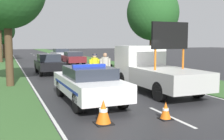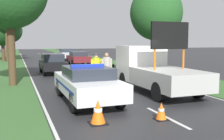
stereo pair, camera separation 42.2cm
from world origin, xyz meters
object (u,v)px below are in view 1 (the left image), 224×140
object	(u,v)px
queued_car_sedan_black	(49,63)
work_truck	(152,69)
police_car	(88,83)
traffic_cone_near_police	(166,111)
queued_car_wagon_maroon	(73,58)
roadside_tree_mid_left	(3,31)
roadside_tree_near_left	(153,13)
traffic_cone_near_truck	(85,77)
police_officer	(95,66)
pedestrian_civilian	(105,66)
traffic_cone_behind_barrier	(109,77)
queued_car_sedan_silver	(61,54)
road_barrier	(92,68)
traffic_cone_centre_front	(103,112)

from	to	relation	value
queued_car_sedan_black	work_truck	bearing A→B (deg)	112.69
police_car	traffic_cone_near_police	bearing A→B (deg)	-59.89
queued_car_wagon_maroon	roadside_tree_mid_left	xyz separation A→B (m)	(-6.76, 14.73, 3.30)
roadside_tree_near_left	roadside_tree_mid_left	distance (m)	27.36
police_car	traffic_cone_near_truck	size ratio (longest dim) A/B	10.31
police_officer	traffic_cone_near_police	size ratio (longest dim) A/B	3.16
pedestrian_civilian	traffic_cone_behind_barrier	world-z (taller)	pedestrian_civilian
police_car	traffic_cone_near_truck	world-z (taller)	police_car
police_car	pedestrian_civilian	distance (m)	4.29
traffic_cone_near_truck	roadside_tree_near_left	bearing A→B (deg)	7.02
police_car	queued_car_sedan_silver	xyz separation A→B (m)	(3.65, 24.18, 0.04)
police_car	police_officer	size ratio (longest dim) A/B	2.84
work_truck	traffic_cone_behind_barrier	world-z (taller)	work_truck
road_barrier	police_officer	distance (m)	0.49
pedestrian_civilian	traffic_cone_near_police	bearing A→B (deg)	-111.23
roadside_tree_near_left	traffic_cone_near_truck	bearing A→B (deg)	-172.98
traffic_cone_centre_front	traffic_cone_behind_barrier	xyz separation A→B (m)	(2.92, 6.97, -0.01)
traffic_cone_near_police	traffic_cone_behind_barrier	size ratio (longest dim) A/B	0.78
road_barrier	traffic_cone_near_police	size ratio (longest dim) A/B	4.62
road_barrier	police_car	bearing A→B (deg)	-116.25
pedestrian_civilian	traffic_cone_behind_barrier	bearing A→B (deg)	27.51
police_car	queued_car_wagon_maroon	world-z (taller)	police_car
road_barrier	pedestrian_civilian	world-z (taller)	pedestrian_civilian
police_officer	traffic_cone_behind_barrier	xyz separation A→B (m)	(0.89, 0.05, -0.68)
police_car	road_barrier	size ratio (longest dim) A/B	1.94
queued_car_sedan_silver	police_car	bearing A→B (deg)	81.42
traffic_cone_centre_front	traffic_cone_behind_barrier	bearing A→B (deg)	67.23
queued_car_sedan_black	queued_car_sedan_silver	distance (m)	14.62
police_officer	roadside_tree_mid_left	distance (m)	28.28
traffic_cone_behind_barrier	roadside_tree_mid_left	distance (m)	28.48
pedestrian_civilian	queued_car_wagon_maroon	bearing A→B (deg)	67.53
traffic_cone_near_truck	roadside_tree_mid_left	xyz separation A→B (m)	(-4.70, 26.16, 3.79)
traffic_cone_centre_front	queued_car_sedan_black	size ratio (longest dim) A/B	0.18
police_officer	pedestrian_civilian	bearing A→B (deg)	131.22
work_truck	roadside_tree_near_left	distance (m)	6.74
traffic_cone_near_police	roadside_tree_near_left	size ratio (longest dim) A/B	0.09
road_barrier	traffic_cone_centre_front	world-z (taller)	road_barrier
roadside_tree_mid_left	queued_car_wagon_maroon	bearing A→B (deg)	-65.34
traffic_cone_near_police	roadside_tree_mid_left	bearing A→B (deg)	97.75
pedestrian_civilian	traffic_cone_near_police	size ratio (longest dim) A/B	3.27
road_barrier	traffic_cone_near_police	distance (m)	7.72
traffic_cone_near_truck	traffic_cone_behind_barrier	xyz separation A→B (m)	(1.01, -1.50, 0.12)
traffic_cone_near_truck	roadside_tree_mid_left	size ratio (longest dim) A/B	0.08
traffic_cone_centre_front	queued_car_sedan_black	world-z (taller)	queued_car_sedan_black
work_truck	traffic_cone_near_police	bearing A→B (deg)	62.97
traffic_cone_near_police	roadside_tree_near_left	world-z (taller)	roadside_tree_near_left
police_car	queued_car_sedan_black	bearing A→B (deg)	94.66
traffic_cone_behind_barrier	police_car	bearing A→B (deg)	-121.61
work_truck	queued_car_sedan_silver	size ratio (longest dim) A/B	1.26
traffic_cone_near_police	roadside_tree_near_left	xyz separation A→B (m)	(5.11, 9.41, 4.13)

